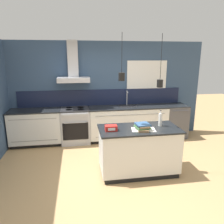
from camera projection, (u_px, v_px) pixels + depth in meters
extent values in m
plane|color=tan|center=(114.00, 171.00, 4.33)|extent=(16.00, 16.00, 0.00)
cube|color=#354C6B|center=(102.00, 91.00, 5.94)|extent=(5.60, 0.06, 2.60)
cube|color=#141C38|center=(102.00, 97.00, 5.95)|extent=(4.42, 0.02, 0.43)
cube|color=white|center=(147.00, 78.00, 6.02)|extent=(1.12, 0.01, 0.96)
cube|color=black|center=(147.00, 78.00, 6.02)|extent=(1.04, 0.01, 0.88)
cube|color=#B5B5BA|center=(74.00, 80.00, 5.50)|extent=(0.80, 0.46, 0.12)
cube|color=#B5B5BA|center=(73.00, 59.00, 5.45)|extent=(0.26, 0.20, 0.90)
cylinder|color=black|center=(122.00, 53.00, 3.66)|extent=(0.01, 0.01, 0.66)
cylinder|color=black|center=(122.00, 77.00, 3.76)|extent=(0.11, 0.11, 0.14)
sphere|color=#F9D18C|center=(122.00, 77.00, 3.76)|extent=(0.06, 0.06, 0.06)
cylinder|color=black|center=(161.00, 57.00, 3.86)|extent=(0.01, 0.01, 0.80)
cylinder|color=black|center=(160.00, 84.00, 3.97)|extent=(0.11, 0.11, 0.14)
sphere|color=#F9D18C|center=(160.00, 84.00, 3.97)|extent=(0.06, 0.06, 0.06)
cube|color=black|center=(38.00, 142.00, 5.69)|extent=(1.21, 0.56, 0.09)
cube|color=silver|center=(36.00, 126.00, 5.55)|extent=(1.25, 0.62, 0.79)
cube|color=gray|center=(33.00, 119.00, 5.18)|extent=(1.10, 0.01, 0.01)
cube|color=gray|center=(35.00, 141.00, 5.32)|extent=(1.10, 0.01, 0.01)
cube|color=black|center=(35.00, 111.00, 5.45)|extent=(1.27, 0.64, 0.03)
cube|color=black|center=(127.00, 137.00, 6.06)|extent=(2.01, 0.56, 0.09)
cube|color=silver|center=(128.00, 122.00, 5.92)|extent=(2.08, 0.62, 0.79)
cube|color=gray|center=(131.00, 115.00, 5.56)|extent=(1.83, 0.01, 0.01)
cube|color=gray|center=(131.00, 135.00, 5.69)|extent=(1.83, 0.01, 0.01)
cube|color=black|center=(128.00, 107.00, 5.82)|extent=(2.10, 0.64, 0.03)
cube|color=#262628|center=(128.00, 106.00, 5.87)|extent=(0.48, 0.34, 0.01)
cylinder|color=#B5B5BA|center=(127.00, 98.00, 5.94)|extent=(0.02, 0.02, 0.38)
sphere|color=#B5B5BA|center=(127.00, 91.00, 5.90)|extent=(0.03, 0.03, 0.03)
cylinder|color=#B5B5BA|center=(128.00, 92.00, 5.84)|extent=(0.02, 0.12, 0.02)
cube|color=#B5B5BA|center=(76.00, 126.00, 5.72)|extent=(0.73, 0.62, 0.87)
cube|color=black|center=(76.00, 131.00, 5.42)|extent=(0.63, 0.02, 0.44)
cylinder|color=#B5B5BA|center=(75.00, 123.00, 5.34)|extent=(0.55, 0.02, 0.02)
cube|color=#B5B5BA|center=(75.00, 115.00, 5.31)|extent=(0.63, 0.02, 0.07)
cube|color=#2D2D30|center=(75.00, 109.00, 5.61)|extent=(0.73, 0.60, 0.04)
cylinder|color=black|center=(69.00, 108.00, 5.68)|extent=(0.17, 0.17, 0.00)
cylinder|color=black|center=(81.00, 107.00, 5.73)|extent=(0.17, 0.17, 0.00)
cylinder|color=black|center=(69.00, 110.00, 5.47)|extent=(0.17, 0.17, 0.00)
cylinder|color=black|center=(81.00, 109.00, 5.52)|extent=(0.17, 0.17, 0.00)
cube|color=#4C4C51|center=(174.00, 121.00, 6.14)|extent=(0.59, 0.62, 0.89)
cube|color=black|center=(175.00, 105.00, 6.03)|extent=(0.59, 0.62, 0.02)
cylinder|color=#4C4C51|center=(181.00, 111.00, 5.73)|extent=(0.44, 0.02, 0.02)
cube|color=black|center=(138.00, 170.00, 4.29)|extent=(1.40, 0.69, 0.09)
cube|color=silver|center=(139.00, 149.00, 4.18)|extent=(1.46, 0.71, 0.79)
cube|color=black|center=(139.00, 129.00, 4.08)|extent=(1.51, 0.76, 0.03)
cylinder|color=silver|center=(160.00, 120.00, 4.17)|extent=(0.07, 0.07, 0.25)
cylinder|color=silver|center=(161.00, 112.00, 4.14)|extent=(0.03, 0.03, 0.06)
cylinder|color=#262628|center=(161.00, 111.00, 4.13)|extent=(0.03, 0.03, 0.01)
cube|color=olive|center=(143.00, 129.00, 3.98)|extent=(0.26, 0.36, 0.04)
cube|color=#4C7F4C|center=(142.00, 127.00, 3.97)|extent=(0.26, 0.28, 0.03)
cube|color=olive|center=(143.00, 126.00, 3.95)|extent=(0.19, 0.26, 0.03)
cube|color=#335684|center=(143.00, 124.00, 3.96)|extent=(0.26, 0.27, 0.03)
cube|color=red|center=(111.00, 128.00, 3.93)|extent=(0.22, 0.15, 0.10)
cube|color=white|center=(112.00, 129.00, 3.86)|extent=(0.13, 0.01, 0.05)
cube|color=silver|center=(143.00, 130.00, 3.98)|extent=(0.47, 0.34, 0.01)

